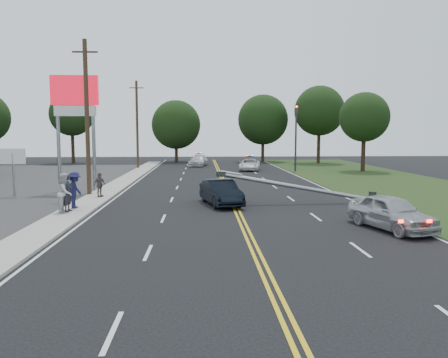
{
  "coord_description": "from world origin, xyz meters",
  "views": [
    {
      "loc": [
        -1.85,
        -16.7,
        4.08
      ],
      "look_at": [
        -0.69,
        5.86,
        1.7
      ],
      "focal_mm": 35.0,
      "sensor_mm": 36.0,
      "label": 1
    }
  ],
  "objects": [
    {
      "name": "tree_8",
      "position": [
        14.11,
        42.15,
        7.09
      ],
      "size": [
        6.74,
        6.74,
        10.47
      ],
      "color": "black",
      "rests_on": "ground"
    },
    {
      "name": "grass_verge",
      "position": [
        13.5,
        10.0,
        0.01
      ],
      "size": [
        12.0,
        80.0,
        0.01
      ],
      "primitive_type": "cube",
      "color": "#213012",
      "rests_on": "ground"
    },
    {
      "name": "bystander_d",
      "position": [
        -8.23,
        10.68,
        0.88
      ],
      "size": [
        0.79,
        0.96,
        1.53
      ],
      "primitive_type": "imported",
      "rotation": [
        0.0,
        0.0,
        1.01
      ],
      "color": "#5E504B",
      "rests_on": "sidewalk"
    },
    {
      "name": "traffic_signal",
      "position": [
        8.3,
        30.0,
        4.21
      ],
      "size": [
        0.28,
        0.41,
        7.05
      ],
      "color": "#2D2D30",
      "rests_on": "ground"
    },
    {
      "name": "emergency_b",
      "position": [
        -2.23,
        37.61,
        0.67
      ],
      "size": [
        2.67,
        4.87,
        1.34
      ],
      "primitive_type": "imported",
      "rotation": [
        0.0,
        0.0,
        -0.18
      ],
      "color": "silver",
      "rests_on": "ground"
    },
    {
      "name": "tree_5",
      "position": [
        -19.43,
        43.97,
        6.64
      ],
      "size": [
        5.91,
        5.91,
        9.61
      ],
      "color": "black",
      "rests_on": "ground"
    },
    {
      "name": "tree_7",
      "position": [
        6.99,
        46.06,
        6.0
      ],
      "size": [
        7.17,
        7.17,
        9.59
      ],
      "color": "black",
      "rests_on": "ground"
    },
    {
      "name": "bystander_c",
      "position": [
        -8.56,
        6.52,
        1.09
      ],
      "size": [
        0.86,
        1.33,
        1.94
      ],
      "primitive_type": "imported",
      "rotation": [
        0.0,
        0.0,
        1.45
      ],
      "color": "#1C1C46",
      "rests_on": "sidewalk"
    },
    {
      "name": "pylon_sign",
      "position": [
        -10.5,
        14.0,
        6.0
      ],
      "size": [
        3.2,
        0.35,
        8.0
      ],
      "color": "gray",
      "rests_on": "ground"
    },
    {
      "name": "waiting_sedan",
      "position": [
        6.17,
        1.14,
        0.73
      ],
      "size": [
        2.87,
        4.62,
        1.47
      ],
      "primitive_type": "imported",
      "rotation": [
        0.0,
        0.0,
        0.28
      ],
      "color": "#A4A6AC",
      "rests_on": "ground"
    },
    {
      "name": "crashed_sedan",
      "position": [
        -0.76,
        7.9,
        0.72
      ],
      "size": [
        2.51,
        4.59,
        1.44
      ],
      "primitive_type": "imported",
      "rotation": [
        0.0,
        0.0,
        0.24
      ],
      "color": "black",
      "rests_on": "ground"
    },
    {
      "name": "fallen_streetlight",
      "position": [
        4.19,
        8.0,
        0.92
      ],
      "size": [
        9.36,
        0.44,
        1.91
      ],
      "color": "#2D2D30",
      "rests_on": "ground"
    },
    {
      "name": "bystander_b",
      "position": [
        -8.71,
        5.37,
        1.11
      ],
      "size": [
        0.75,
        0.96,
        1.98
      ],
      "primitive_type": "imported",
      "rotation": [
        0.0,
        0.0,
        1.57
      ],
      "color": "silver",
      "rests_on": "sidewalk"
    },
    {
      "name": "centerline_yellow",
      "position": [
        0.0,
        10.0,
        0.01
      ],
      "size": [
        0.36,
        80.0,
        0.0
      ],
      "primitive_type": "cube",
      "color": "gold",
      "rests_on": "ground"
    },
    {
      "name": "tree_9",
      "position": [
        15.48,
        29.28,
        5.77
      ],
      "size": [
        5.27,
        5.27,
        8.42
      ],
      "color": "black",
      "rests_on": "ground"
    },
    {
      "name": "sidewalk",
      "position": [
        -8.4,
        10.0,
        0.06
      ],
      "size": [
        1.8,
        70.0,
        0.12
      ],
      "primitive_type": "cube",
      "color": "#A29D92",
      "rests_on": "ground"
    },
    {
      "name": "utility_pole_mid",
      "position": [
        -9.2,
        12.0,
        5.08
      ],
      "size": [
        1.6,
        0.28,
        10.0
      ],
      "color": "#382619",
      "rests_on": "ground"
    },
    {
      "name": "utility_pole_far",
      "position": [
        -9.2,
        34.0,
        5.08
      ],
      "size": [
        1.6,
        0.28,
        10.0
      ],
      "color": "#382619",
      "rests_on": "ground"
    },
    {
      "name": "emergency_a",
      "position": [
        3.44,
        30.93,
        0.63
      ],
      "size": [
        2.88,
        4.86,
        1.27
      ],
      "primitive_type": "imported",
      "rotation": [
        0.0,
        0.0,
        -0.18
      ],
      "color": "white",
      "rests_on": "ground"
    },
    {
      "name": "ground",
      "position": [
        0.0,
        0.0,
        0.0
      ],
      "size": [
        120.0,
        120.0,
        0.0
      ],
      "primitive_type": "plane",
      "color": "black",
      "rests_on": "ground"
    },
    {
      "name": "tree_6",
      "position": [
        -5.44,
        45.76,
        5.27
      ],
      "size": [
        6.9,
        6.9,
        8.73
      ],
      "color": "black",
      "rests_on": "ground"
    },
    {
      "name": "small_sign",
      "position": [
        -14.0,
        12.0,
        2.33
      ],
      "size": [
        1.6,
        0.14,
        3.1
      ],
      "color": "gray",
      "rests_on": "ground"
    },
    {
      "name": "bystander_a",
      "position": [
        -8.62,
        5.48,
        1.08
      ],
      "size": [
        0.51,
        0.73,
        1.93
      ],
      "primitive_type": "imported",
      "rotation": [
        0.0,
        0.0,
        1.5
      ],
      "color": "#222229",
      "rests_on": "sidewalk"
    }
  ]
}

